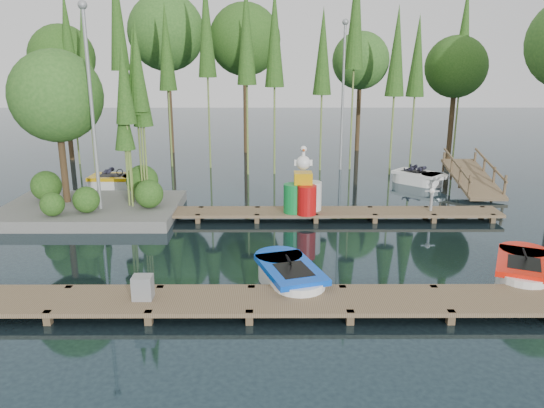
{
  "coord_description": "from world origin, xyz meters",
  "views": [
    {
      "loc": [
        0.45,
        -15.35,
        5.51
      ],
      "look_at": [
        0.5,
        0.5,
        1.1
      ],
      "focal_mm": 35.0,
      "sensor_mm": 36.0,
      "label": 1
    }
  ],
  "objects_px": {
    "island": "(78,126)",
    "boat_blue": "(290,277)",
    "yellow_barrel": "(293,200)",
    "drum_cluster": "(304,193)",
    "boat_yellow_far": "(118,182)",
    "boat_red": "(523,271)",
    "utility_cabinet": "(143,287)"
  },
  "relations": [
    {
      "from": "island",
      "to": "boat_yellow_far",
      "type": "distance_m",
      "value": 4.65
    },
    {
      "from": "boat_blue",
      "to": "boat_red",
      "type": "distance_m",
      "value": 5.95
    },
    {
      "from": "island",
      "to": "boat_blue",
      "type": "xyz_separation_m",
      "value": [
        7.22,
        -6.56,
        -2.92
      ]
    },
    {
      "from": "boat_red",
      "to": "utility_cabinet",
      "type": "relative_size",
      "value": 5.61
    },
    {
      "from": "utility_cabinet",
      "to": "boat_yellow_far",
      "type": "bearing_deg",
      "value": 108.12
    },
    {
      "from": "boat_blue",
      "to": "drum_cluster",
      "type": "bearing_deg",
      "value": 65.14
    },
    {
      "from": "island",
      "to": "boat_blue",
      "type": "height_order",
      "value": "island"
    },
    {
      "from": "utility_cabinet",
      "to": "drum_cluster",
      "type": "bearing_deg",
      "value": 59.68
    },
    {
      "from": "island",
      "to": "utility_cabinet",
      "type": "bearing_deg",
      "value": -63.37
    },
    {
      "from": "island",
      "to": "boat_blue",
      "type": "bearing_deg",
      "value": -42.26
    },
    {
      "from": "boat_blue",
      "to": "boat_yellow_far",
      "type": "distance_m",
      "value": 12.41
    },
    {
      "from": "boat_red",
      "to": "boat_yellow_far",
      "type": "relative_size",
      "value": 1.04
    },
    {
      "from": "boat_yellow_far",
      "to": "drum_cluster",
      "type": "height_order",
      "value": "drum_cluster"
    },
    {
      "from": "utility_cabinet",
      "to": "yellow_barrel",
      "type": "bearing_deg",
      "value": 62.63
    },
    {
      "from": "yellow_barrel",
      "to": "drum_cluster",
      "type": "height_order",
      "value": "drum_cluster"
    },
    {
      "from": "yellow_barrel",
      "to": "utility_cabinet",
      "type": "bearing_deg",
      "value": -117.37
    },
    {
      "from": "boat_yellow_far",
      "to": "drum_cluster",
      "type": "xyz_separation_m",
      "value": [
        7.74,
        -4.6,
        0.68
      ]
    },
    {
      "from": "island",
      "to": "yellow_barrel",
      "type": "xyz_separation_m",
      "value": [
        7.53,
        -0.79,
        -2.48
      ]
    },
    {
      "from": "boat_red",
      "to": "utility_cabinet",
      "type": "bearing_deg",
      "value": -145.12
    },
    {
      "from": "boat_yellow_far",
      "to": "yellow_barrel",
      "type": "xyz_separation_m",
      "value": [
        7.37,
        -4.44,
        0.4
      ]
    },
    {
      "from": "boat_yellow_far",
      "to": "yellow_barrel",
      "type": "bearing_deg",
      "value": -8.93
    },
    {
      "from": "boat_blue",
      "to": "boat_red",
      "type": "bearing_deg",
      "value": -14.09
    },
    {
      "from": "island",
      "to": "yellow_barrel",
      "type": "bearing_deg",
      "value": -5.99
    },
    {
      "from": "island",
      "to": "drum_cluster",
      "type": "bearing_deg",
      "value": -6.87
    },
    {
      "from": "boat_red",
      "to": "drum_cluster",
      "type": "distance_m",
      "value": 7.44
    },
    {
      "from": "island",
      "to": "yellow_barrel",
      "type": "distance_m",
      "value": 7.97
    },
    {
      "from": "boat_yellow_far",
      "to": "boat_blue",
      "type": "bearing_deg",
      "value": -33.2
    },
    {
      "from": "boat_blue",
      "to": "boat_red",
      "type": "xyz_separation_m",
      "value": [
        5.94,
        0.4,
        0.0
      ]
    },
    {
      "from": "boat_blue",
      "to": "drum_cluster",
      "type": "xyz_separation_m",
      "value": [
        0.68,
        5.61,
        0.71
      ]
    },
    {
      "from": "boat_yellow_far",
      "to": "yellow_barrel",
      "type": "height_order",
      "value": "boat_yellow_far"
    },
    {
      "from": "boat_blue",
      "to": "drum_cluster",
      "type": "height_order",
      "value": "drum_cluster"
    },
    {
      "from": "boat_blue",
      "to": "yellow_barrel",
      "type": "distance_m",
      "value": 5.79
    }
  ]
}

